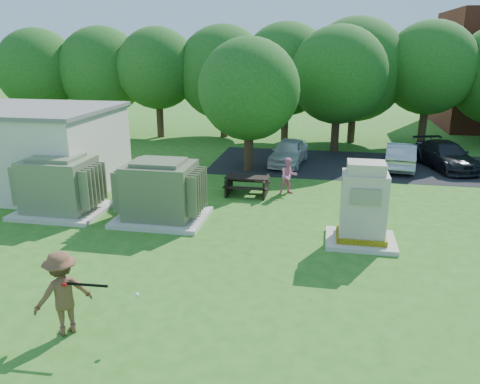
% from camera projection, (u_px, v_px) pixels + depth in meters
% --- Properties ---
extents(ground, '(120.00, 120.00, 0.00)m').
position_uv_depth(ground, '(209.00, 293.00, 11.22)').
color(ground, '#2D6619').
rests_on(ground, ground).
extents(parking_strip, '(20.00, 6.00, 0.01)m').
position_uv_depth(parking_strip, '(418.00, 168.00, 22.64)').
color(parking_strip, '#232326').
rests_on(parking_strip, ground).
extents(transformer_left, '(3.00, 2.40, 2.07)m').
position_uv_depth(transformer_left, '(60.00, 186.00, 16.30)').
color(transformer_left, beige).
rests_on(transformer_left, ground).
extents(transformer_right, '(3.00, 2.40, 2.07)m').
position_uv_depth(transformer_right, '(161.00, 192.00, 15.64)').
color(transformer_right, beige).
rests_on(transformer_right, ground).
extents(generator_cabinet, '(2.05, 1.68, 2.50)m').
position_uv_depth(generator_cabinet, '(363.00, 208.00, 13.74)').
color(generator_cabinet, beige).
rests_on(generator_cabinet, ground).
extents(picnic_table, '(1.72, 1.29, 0.73)m').
position_uv_depth(picnic_table, '(247.00, 183.00, 18.46)').
color(picnic_table, black).
rests_on(picnic_table, ground).
extents(batter, '(1.30, 1.29, 1.80)m').
position_uv_depth(batter, '(63.00, 293.00, 9.43)').
color(batter, brown).
rests_on(batter, ground).
extents(person_at_picnic, '(0.88, 0.81, 1.47)m').
position_uv_depth(person_at_picnic, '(289.00, 176.00, 18.47)').
color(person_at_picnic, pink).
rests_on(person_at_picnic, ground).
extents(car_white, '(1.94, 3.86, 1.26)m').
position_uv_depth(car_white, '(289.00, 152.00, 23.12)').
color(car_white, silver).
rests_on(car_white, ground).
extents(car_silver_a, '(1.81, 3.93, 1.25)m').
position_uv_depth(car_silver_a, '(400.00, 156.00, 22.35)').
color(car_silver_a, '#A5A5AA').
rests_on(car_silver_a, ground).
extents(car_dark, '(2.86, 4.60, 1.24)m').
position_uv_depth(car_dark, '(446.00, 155.00, 22.43)').
color(car_dark, black).
rests_on(car_dark, ground).
extents(batting_equipment, '(1.58, 0.41, 0.34)m').
position_uv_depth(batting_equipment, '(90.00, 287.00, 9.21)').
color(batting_equipment, black).
rests_on(batting_equipment, ground).
extents(tree_row, '(41.30, 13.30, 7.30)m').
position_uv_depth(tree_row, '(316.00, 73.00, 27.01)').
color(tree_row, '#47301E').
rests_on(tree_row, ground).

